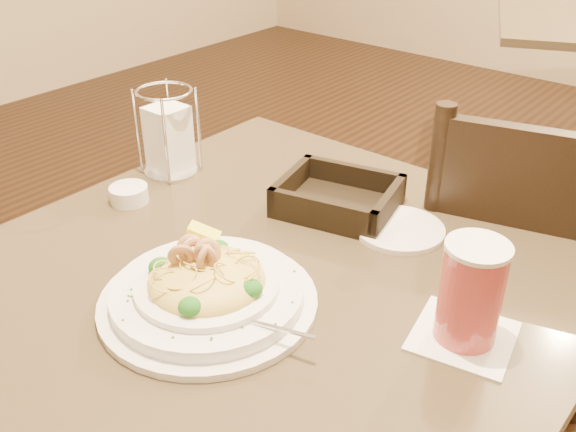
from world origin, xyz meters
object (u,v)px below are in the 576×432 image
Objects in this scene: main_table at (281,376)px; side_plate at (399,229)px; drink_glass at (471,293)px; pasta_bowl at (207,288)px; butter_ramekin at (129,194)px; napkin_caddy at (169,137)px; dining_chair_near at (522,298)px; bread_basket at (338,199)px.

main_table is 5.93× the size of side_plate.
side_plate is (-0.20, 0.18, -0.07)m from drink_glass.
pasta_bowl is 0.35m from butter_ramekin.
pasta_bowl is at bearing -34.92° from napkin_caddy.
dining_chair_near is at bearing 68.43° from pasta_bowl.
napkin_caddy reaches higher than bread_basket.
side_plate is at bearing 72.95° from pasta_bowl.
dining_chair_near is 0.73m from pasta_bowl.
side_plate is at bearing 66.29° from main_table.
side_plate is (-0.14, -0.29, 0.24)m from dining_chair_near.
butter_ramekin is at bearing -152.93° from side_plate.
bread_basket is 3.34× the size of butter_ramekin.
dining_chair_near is at bearing 64.54° from main_table.
butter_ramekin reaches higher than side_plate.
main_table is 0.97× the size of dining_chair_near.
dining_chair_near is 13.36× the size of butter_ramekin.
pasta_bowl is 2.29× the size of drink_glass.
main_table is 2.63× the size of pasta_bowl.
pasta_bowl is (-0.02, -0.14, 0.26)m from main_table.
dining_chair_near reaches higher than main_table.
dining_chair_near is (0.23, 0.49, -0.01)m from main_table.
side_plate is at bearing 27.07° from butter_ramekin.
drink_glass is at bearing 5.31° from main_table.
main_table is 0.54m from dining_chair_near.
napkin_caddy is 1.14× the size of side_plate.
drink_glass reaches higher than bread_basket.
pasta_bowl reaches higher than butter_ramekin.
drink_glass is at bearing 28.18° from pasta_bowl.
dining_chair_near reaches higher than side_plate.
main_table is at bearing 49.43° from dining_chair_near.
drink_glass is (0.30, 0.03, 0.30)m from main_table.
side_plate is 2.18× the size of butter_ramekin.
pasta_bowl is 4.92× the size of butter_ramekin.
dining_chair_near is 0.56m from drink_glass.
pasta_bowl is (-0.25, -0.63, 0.27)m from dining_chair_near.
drink_glass is 2.15× the size of butter_ramekin.
pasta_bowl is at bearing -20.29° from butter_ramekin.
dining_chair_near is 0.78m from napkin_caddy.
butter_ramekin is at bearing -144.77° from bread_basket.
drink_glass is 0.64m from butter_ramekin.
pasta_bowl is 1.47× the size of bread_basket.
main_table is at bearing -80.04° from bread_basket.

